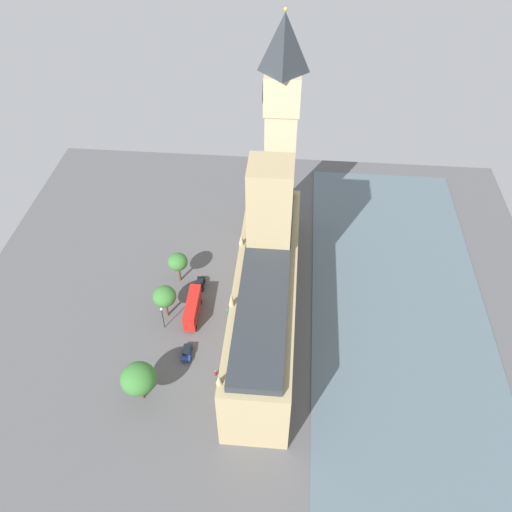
{
  "coord_description": "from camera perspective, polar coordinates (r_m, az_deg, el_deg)",
  "views": [
    {
      "loc": [
        -6.41,
        73.53,
        91.01
      ],
      "look_at": [
        1.0,
        -11.77,
        9.47
      ],
      "focal_mm": 36.54,
      "sensor_mm": 36.0,
      "label": 1
    }
  ],
  "objects": [
    {
      "name": "ground_plane",
      "position": [
        117.17,
        -0.01,
        -7.36
      ],
      "size": [
        134.06,
        134.06,
        0.0
      ],
      "primitive_type": "plane",
      "color": "#565659"
    },
    {
      "name": "plane_tree_corner",
      "position": [
        123.09,
        -8.57,
        -0.65
      ],
      "size": [
        4.69,
        4.69,
        8.12
      ],
      "color": "brown",
      "rests_on": "ground"
    },
    {
      "name": "street_lamp_near_tower",
      "position": [
        114.82,
        -10.22,
        -6.28
      ],
      "size": [
        0.56,
        0.56,
        6.39
      ],
      "color": "black",
      "rests_on": "ground"
    },
    {
      "name": "clock_tower",
      "position": [
        123.83,
        2.76,
        13.55
      ],
      "size": [
        8.29,
        8.29,
        56.24
      ],
      "color": "#CCBA8E",
      "rests_on": "ground"
    },
    {
      "name": "plane_tree_kerbside",
      "position": [
        103.27,
        -12.74,
        -12.97
      ],
      "size": [
        6.84,
        6.84,
        9.46
      ],
      "color": "brown",
      "rests_on": "ground"
    },
    {
      "name": "pedestrian_leading",
      "position": [
        108.87,
        -4.45,
        -12.67
      ],
      "size": [
        0.49,
        0.59,
        1.54
      ],
      "rotation": [
        0.0,
        0.0,
        3.0
      ],
      "color": "maroon",
      "rests_on": "ground"
    },
    {
      "name": "double_decker_bus_by_river_gate",
      "position": [
        117.46,
        -6.96,
        -5.64
      ],
      "size": [
        2.77,
        10.53,
        4.75
      ],
      "rotation": [
        0.0,
        0.0,
        3.16
      ],
      "color": "red",
      "rests_on": "ground"
    },
    {
      "name": "river_thames",
      "position": [
        119.72,
        15.72,
        -8.09
      ],
      "size": [
        39.55,
        120.65,
        0.25
      ],
      "primitive_type": "cube",
      "color": "slate",
      "rests_on": "ground"
    },
    {
      "name": "parliament_building",
      "position": [
        110.66,
        1.11,
        -3.29
      ],
      "size": [
        12.73,
        57.79,
        35.19
      ],
      "color": "tan",
      "rests_on": "ground"
    },
    {
      "name": "car_blue_opposite_hall",
      "position": [
        112.26,
        -7.56,
        -10.37
      ],
      "size": [
        2.14,
        4.41,
        1.74
      ],
      "rotation": [
        0.0,
        0.0,
        0.06
      ],
      "color": "navy",
      "rests_on": "ground"
    },
    {
      "name": "plane_tree_under_trees",
      "position": [
        115.7,
        -9.99,
        -4.38
      ],
      "size": [
        5.19,
        5.19,
        8.51
      ],
      "color": "brown",
      "rests_on": "ground"
    },
    {
      "name": "pedestrian_far_end",
      "position": [
        129.88,
        -2.0,
        -0.46
      ],
      "size": [
        0.54,
        0.63,
        1.64
      ],
      "rotation": [
        0.0,
        0.0,
        2.94
      ],
      "color": "maroon",
      "rests_on": "ground"
    },
    {
      "name": "car_black_trailing",
      "position": [
        124.68,
        -6.14,
        -3.02
      ],
      "size": [
        2.0,
        4.26,
        1.74
      ],
      "rotation": [
        0.0,
        0.0,
        3.16
      ],
      "color": "black",
      "rests_on": "ground"
    },
    {
      "name": "pedestrian_midblock",
      "position": [
        118.48,
        -3.18,
        -6.17
      ],
      "size": [
        0.61,
        0.52,
        1.5
      ],
      "rotation": [
        0.0,
        0.0,
        4.41
      ],
      "color": "#336B60",
      "rests_on": "ground"
    }
  ]
}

